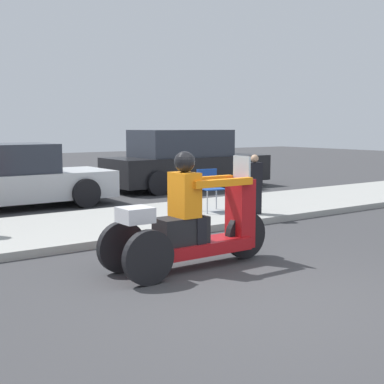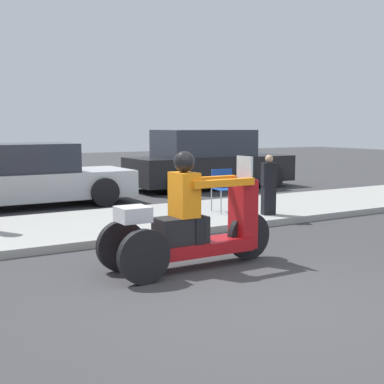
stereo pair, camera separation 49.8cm
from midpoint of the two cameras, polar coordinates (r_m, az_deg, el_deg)
ground_plane at (r=5.56m, az=9.84°, el=-11.74°), size 60.00×60.00×0.00m
sidewalk_strip at (r=9.40m, az=-8.82°, el=-3.58°), size 28.00×2.80×0.12m
motorcycle_trike at (r=6.69m, az=2.12°, el=-3.72°), size 2.34×0.74×1.48m
spectator_mid_group at (r=10.14m, az=9.58°, el=0.64°), size 0.30×0.22×1.13m
folding_chair_curbside at (r=10.46m, az=4.84°, el=0.69°), size 0.53×0.53×0.82m
parked_car_lot_right at (r=12.23m, az=-16.78°, el=1.53°), size 4.76×1.93×1.40m
parked_car_lot_center at (r=15.30m, az=2.72°, el=3.30°), size 4.82×1.97×1.67m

